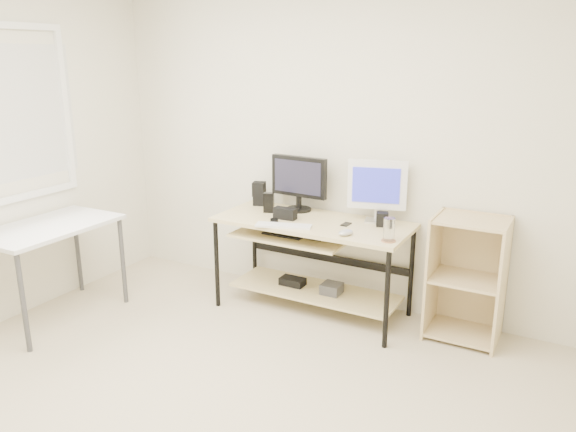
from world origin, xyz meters
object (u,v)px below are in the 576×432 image
(side_table, at_px, (49,235))
(desk, at_px, (310,246))
(shelf_unit, at_px, (468,277))
(audio_controller, at_px, (269,203))
(white_imac, at_px, (377,187))
(black_monitor, at_px, (299,180))

(side_table, bearing_deg, desk, 32.65)
(shelf_unit, distance_m, audio_controller, 1.61)
(desk, bearing_deg, white_imac, 24.25)
(shelf_unit, bearing_deg, audio_controller, -175.44)
(side_table, xyz_separation_m, white_imac, (2.11, 1.27, 0.35))
(side_table, relative_size, white_imac, 2.12)
(desk, relative_size, black_monitor, 3.08)
(desk, bearing_deg, shelf_unit, 7.77)
(audio_controller, bearing_deg, white_imac, -7.73)
(shelf_unit, bearing_deg, desk, -172.23)
(desk, xyz_separation_m, black_monitor, (-0.20, 0.20, 0.47))
(desk, bearing_deg, side_table, -147.35)
(shelf_unit, distance_m, black_monitor, 1.49)
(shelf_unit, height_order, white_imac, white_imac)
(desk, relative_size, side_table, 1.50)
(black_monitor, xyz_separation_m, audio_controller, (-0.19, -0.17, -0.17))
(black_monitor, bearing_deg, side_table, -135.51)
(white_imac, bearing_deg, black_monitor, 165.32)
(side_table, height_order, audio_controller, audio_controller)
(audio_controller, bearing_deg, black_monitor, 22.58)
(side_table, bearing_deg, shelf_unit, 23.33)
(shelf_unit, height_order, black_monitor, black_monitor)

